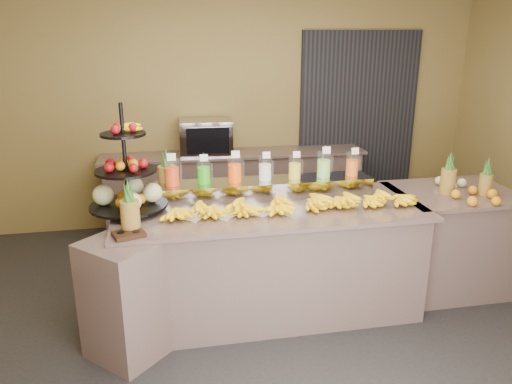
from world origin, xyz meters
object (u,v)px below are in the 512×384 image
object	(u,v)px
right_fruit_pile	(470,190)
condiment_caddy	(129,234)
pitcher_tray	(265,188)
banana_heap	(293,201)
fruit_stand	(132,184)
oven_warmer	(206,137)

from	to	relation	value
right_fruit_pile	condiment_caddy	bearing A→B (deg)	-173.57
pitcher_tray	banana_heap	world-z (taller)	banana_heap
right_fruit_pile	banana_heap	bearing A→B (deg)	-179.54
fruit_stand	condiment_caddy	bearing A→B (deg)	-102.96
fruit_stand	right_fruit_pile	distance (m)	2.83
banana_heap	oven_warmer	world-z (taller)	oven_warmer
banana_heap	condiment_caddy	bearing A→B (deg)	-166.36
pitcher_tray	fruit_stand	distance (m)	1.11
condiment_caddy	banana_heap	bearing A→B (deg)	13.64
fruit_stand	oven_warmer	distance (m)	1.97
pitcher_tray	right_fruit_pile	xyz separation A→B (m)	(1.72, -0.35, -0.00)
right_fruit_pile	oven_warmer	size ratio (longest dim) A/B	0.71
pitcher_tray	oven_warmer	distance (m)	1.71
condiment_caddy	right_fruit_pile	size ratio (longest dim) A/B	0.50
banana_heap	right_fruit_pile	xyz separation A→B (m)	(1.57, 0.01, -0.01)
fruit_stand	condiment_caddy	world-z (taller)	fruit_stand
pitcher_tray	banana_heap	distance (m)	0.40
condiment_caddy	right_fruit_pile	distance (m)	2.85
fruit_stand	condiment_caddy	size ratio (longest dim) A/B	4.11
right_fruit_pile	oven_warmer	distance (m)	2.89
banana_heap	condiment_caddy	world-z (taller)	banana_heap
banana_heap	right_fruit_pile	bearing A→B (deg)	0.46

